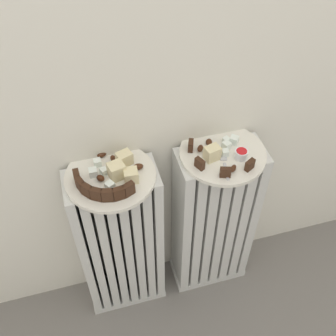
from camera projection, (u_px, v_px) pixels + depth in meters
The scene contains 36 objects.
radiator_left at pixel (121, 244), 1.41m from camera, with size 0.28×0.14×0.67m.
radiator_right at pixel (213, 222), 1.47m from camera, with size 0.28×0.14×0.67m.
plate_left at pixel (110, 176), 1.16m from camera, with size 0.26×0.26×0.01m, color silver.
plate_right at pixel (223, 154), 1.22m from camera, with size 0.26×0.26×0.01m, color silver.
dark_cake_slice_left_0 at pixel (77, 177), 1.12m from camera, with size 0.03×0.02×0.04m, color #382114.
dark_cake_slice_left_1 at pixel (80, 185), 1.10m from camera, with size 0.03×0.02×0.04m, color #382114.
dark_cake_slice_left_2 at pixel (87, 191), 1.09m from camera, with size 0.03×0.02×0.04m, color #382114.
dark_cake_slice_left_3 at pixel (97, 194), 1.08m from camera, with size 0.03×0.02×0.04m, color #382114.
dark_cake_slice_left_4 at pixel (108, 195), 1.08m from camera, with size 0.03×0.02×0.04m, color #382114.
dark_cake_slice_left_5 at pixel (119, 194), 1.08m from camera, with size 0.03×0.02×0.04m, color #382114.
dark_cake_slice_left_6 at pixel (129, 189), 1.09m from camera, with size 0.03×0.02×0.04m, color #382114.
marble_cake_slice_left_0 at pixel (131, 176), 1.13m from camera, with size 0.04×0.04×0.04m, color beige.
marble_cake_slice_left_1 at pixel (117, 171), 1.13m from camera, with size 0.04×0.04×0.05m, color beige.
marble_cake_slice_left_2 at pixel (124, 158), 1.17m from camera, with size 0.04×0.03×0.04m, color beige.
turkish_delight_left_0 at pixel (110, 186), 1.11m from camera, with size 0.02×0.02×0.02m, color white.
turkish_delight_left_1 at pixel (93, 172), 1.14m from camera, with size 0.02×0.02×0.02m, color white.
turkish_delight_left_2 at pixel (97, 163), 1.17m from camera, with size 0.02×0.02×0.02m, color white.
turkish_delight_left_3 at pixel (104, 171), 1.15m from camera, with size 0.02×0.02×0.02m, color white.
medjool_date_left_0 at pixel (100, 178), 1.13m from camera, with size 0.02×0.02×0.02m, color #3D1E0F.
medjool_date_left_1 at pixel (138, 167), 1.16m from camera, with size 0.03×0.02×0.02m, color #3D1E0F.
medjool_date_left_2 at pixel (102, 154), 1.20m from camera, with size 0.03×0.02×0.01m, color #3D1E0F.
medjool_date_left_3 at pixel (113, 159), 1.19m from camera, with size 0.02×0.02×0.02m, color #3D1E0F.
dark_cake_slice_right_0 at pixel (191, 146), 1.21m from camera, with size 0.03×0.01×0.03m, color #382114.
dark_cake_slice_right_1 at pixel (200, 164), 1.16m from camera, with size 0.03×0.01×0.03m, color #382114.
dark_cake_slice_right_2 at pixel (225, 172), 1.14m from camera, with size 0.03×0.01×0.03m, color #382114.
dark_cake_slice_right_3 at pixel (250, 165), 1.16m from camera, with size 0.03×0.01×0.03m, color #382114.
marble_cake_slice_right_0 at pixel (212, 153), 1.18m from camera, with size 0.04×0.03×0.04m, color beige.
turkish_delight_right_0 at pixel (226, 141), 1.23m from camera, with size 0.02×0.02×0.02m, color white.
turkish_delight_right_1 at pixel (225, 153), 1.20m from camera, with size 0.02×0.02×0.02m, color white.
turkish_delight_right_2 at pixel (226, 145), 1.22m from camera, with size 0.02×0.02×0.02m, color white.
turkish_delight_right_3 at pixel (234, 140), 1.23m from camera, with size 0.02×0.02×0.02m, color white.
medjool_date_right_0 at pixel (209, 142), 1.23m from camera, with size 0.03×0.02×0.02m, color #3D1E0F.
medjool_date_right_1 at pixel (233, 168), 1.16m from camera, with size 0.03×0.01×0.02m, color #3D1E0F.
medjool_date_right_2 at pixel (200, 148), 1.21m from camera, with size 0.03×0.02×0.02m, color #3D1E0F.
jam_bowl_right at pixel (241, 154), 1.19m from camera, with size 0.04×0.04×0.03m.
fork at pixel (225, 165), 1.18m from camera, with size 0.03×0.10×0.00m.
Camera 1 is at (-0.22, -0.51, 1.54)m, focal length 44.08 mm.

